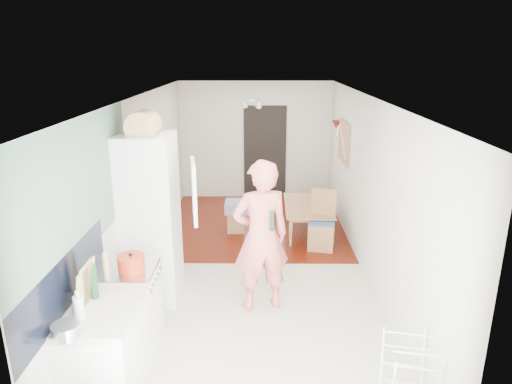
{
  "coord_description": "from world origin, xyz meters",
  "views": [
    {
      "loc": [
        0.1,
        -6.08,
        3.09
      ],
      "look_at": [
        0.04,
        0.2,
        1.14
      ],
      "focal_mm": 32.0,
      "sensor_mm": 36.0,
      "label": 1
    }
  ],
  "objects_px": {
    "person": "(261,223)",
    "stool": "(236,221)",
    "drying_rack": "(408,379)",
    "dining_chair": "(322,221)",
    "dining_table": "(309,221)"
  },
  "relations": [
    {
      "from": "person",
      "to": "stool",
      "type": "height_order",
      "value": "person"
    },
    {
      "from": "stool",
      "to": "drying_rack",
      "type": "xyz_separation_m",
      "value": [
        1.71,
        -4.27,
        0.18
      ]
    },
    {
      "from": "person",
      "to": "drying_rack",
      "type": "bearing_deg",
      "value": 110.25
    },
    {
      "from": "drying_rack",
      "to": "dining_chair",
      "type": "bearing_deg",
      "value": 105.52
    },
    {
      "from": "dining_chair",
      "to": "drying_rack",
      "type": "bearing_deg",
      "value": -73.36
    },
    {
      "from": "person",
      "to": "stool",
      "type": "distance_m",
      "value": 2.7
    },
    {
      "from": "person",
      "to": "dining_table",
      "type": "distance_m",
      "value": 2.78
    },
    {
      "from": "person",
      "to": "dining_chair",
      "type": "relative_size",
      "value": 2.36
    },
    {
      "from": "stool",
      "to": "person",
      "type": "bearing_deg",
      "value": -79.95
    },
    {
      "from": "person",
      "to": "drying_rack",
      "type": "height_order",
      "value": "person"
    },
    {
      "from": "dining_table",
      "to": "dining_chair",
      "type": "height_order",
      "value": "dining_chair"
    },
    {
      "from": "dining_table",
      "to": "drying_rack",
      "type": "bearing_deg",
      "value": -173.67
    },
    {
      "from": "stool",
      "to": "drying_rack",
      "type": "relative_size",
      "value": 0.51
    },
    {
      "from": "dining_chair",
      "to": "stool",
      "type": "bearing_deg",
      "value": 165.71
    },
    {
      "from": "person",
      "to": "dining_chair",
      "type": "xyz_separation_m",
      "value": [
        0.98,
        1.79,
        -0.65
      ]
    }
  ]
}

